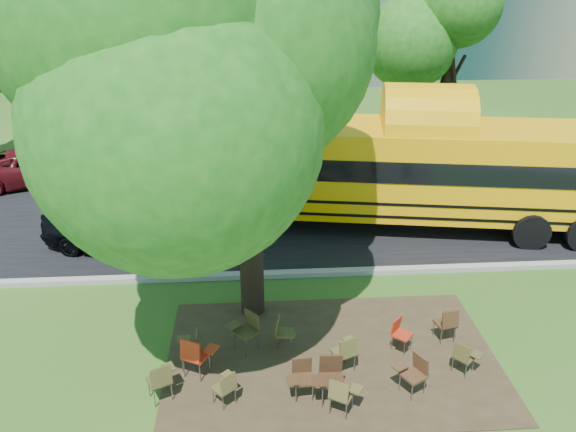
{
  "coord_description": "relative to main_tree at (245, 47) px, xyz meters",
  "views": [
    {
      "loc": [
        -0.58,
        -10.13,
        7.73
      ],
      "look_at": [
        0.31,
        3.27,
        1.66
      ],
      "focal_mm": 35.0,
      "sensor_mm": 36.0,
      "label": 1
    }
  ],
  "objects": [
    {
      "name": "chair_2",
      "position": [
        -0.53,
        -3.14,
        -5.74
      ],
      "size": [
        0.52,
        0.65,
        0.77
      ],
      "rotation": [
        0.0,
        0.0,
        0.71
      ],
      "color": "brown",
      "rests_on": "ground"
    },
    {
      "name": "kerb_near",
      "position": [
        0.67,
        1.62,
        -6.14
      ],
      "size": [
        80.0,
        0.25,
        0.14
      ],
      "primitive_type": "cube",
      "color": "gray",
      "rests_on": "ground"
    },
    {
      "name": "chair_5",
      "position": [
        1.45,
        -3.11,
        -5.62
      ],
      "size": [
        0.63,
        0.56,
        0.96
      ],
      "rotation": [
        0.0,
        0.0,
        3.11
      ],
      "color": "#3D2515",
      "rests_on": "ground"
    },
    {
      "name": "chair_0",
      "position": [
        -1.76,
        -2.93,
        -5.68
      ],
      "size": [
        0.59,
        0.7,
        0.87
      ],
      "rotation": [
        0.0,
        0.0,
        0.46
      ],
      "color": "#46411E",
      "rests_on": "ground"
    },
    {
      "name": "school_bus",
      "position": [
        5.17,
        4.64,
        -4.32
      ],
      "size": [
        13.61,
        4.94,
        3.26
      ],
      "rotation": [
        0.0,
        0.0,
        -0.16
      ],
      "color": "#F3A407",
      "rests_on": "ground"
    },
    {
      "name": "bg_car_red",
      "position": [
        -8.01,
        9.42,
        -5.54
      ],
      "size": [
        5.34,
        3.75,
        1.35
      ],
      "primitive_type": "imported",
      "rotation": [
        0.0,
        0.0,
        1.91
      ],
      "color": "#4E0D12",
      "rests_on": "ground"
    },
    {
      "name": "dirt_patch",
      "position": [
        1.67,
        -1.88,
        -6.2
      ],
      "size": [
        7.0,
        4.5,
        0.03
      ],
      "primitive_type": "cube",
      "color": "#382819",
      "rests_on": "ground"
    },
    {
      "name": "kerb_far",
      "position": [
        0.67,
        9.72,
        -6.14
      ],
      "size": [
        80.0,
        0.25,
        0.14
      ],
      "primitive_type": "cube",
      "color": "gray",
      "rests_on": "ground"
    },
    {
      "name": "chair_11",
      "position": [
        1.88,
        -2.33,
        -5.67
      ],
      "size": [
        0.6,
        0.68,
        0.88
      ],
      "rotation": [
        0.0,
        0.0,
        0.39
      ],
      "color": "#4F4C22",
      "rests_on": "ground"
    },
    {
      "name": "asphalt_road",
      "position": [
        0.67,
        5.62,
        -6.19
      ],
      "size": [
        80.0,
        8.0,
        0.04
      ],
      "primitive_type": "cube",
      "color": "black",
      "rests_on": "ground"
    },
    {
      "name": "chair_8",
      "position": [
        -1.25,
        -1.95,
        -5.68
      ],
      "size": [
        0.52,
        0.56,
        0.86
      ],
      "rotation": [
        0.0,
        0.0,
        1.61
      ],
      "color": "#4C4121",
      "rests_on": "ground"
    },
    {
      "name": "chair_3",
      "position": [
        0.92,
        -2.98,
        -5.7
      ],
      "size": [
        0.54,
        0.51,
        0.83
      ],
      "rotation": [
        0.0,
        0.0,
        3.2
      ],
      "color": "#442A18",
      "rests_on": "ground"
    },
    {
      "name": "chair_4",
      "position": [
        1.62,
        -3.54,
        -5.7
      ],
      "size": [
        0.69,
        0.55,
        0.83
      ],
      "rotation": [
        0.0,
        0.0,
        -0.53
      ],
      "color": "brown",
      "rests_on": "ground"
    },
    {
      "name": "bg_tree_3",
      "position": [
        8.67,
        12.62,
        -1.18
      ],
      "size": [
        5.6,
        5.6,
        7.84
      ],
      "color": "black",
      "rests_on": "ground"
    },
    {
      "name": "chair_9",
      "position": [
        -0.13,
        -1.44,
        -5.65
      ],
      "size": [
        0.78,
        0.62,
        0.92
      ],
      "rotation": [
        0.0,
        0.0,
        2.31
      ],
      "color": "#41391C",
      "rests_on": "ground"
    },
    {
      "name": "bg_tree_2",
      "position": [
        -4.33,
        14.62,
        -2.0
      ],
      "size": [
        4.8,
        4.8,
        6.62
      ],
      "color": "black",
      "rests_on": "ground"
    },
    {
      "name": "chair_6",
      "position": [
        3.11,
        -3.03,
        -5.68
      ],
      "size": [
        0.7,
        0.58,
        0.86
      ],
      "rotation": [
        0.0,
        0.0,
        2.08
      ],
      "color": "#4C2F1B",
      "rests_on": "ground"
    },
    {
      "name": "ground",
      "position": [
        0.67,
        -1.38,
        -6.21
      ],
      "size": [
        160.0,
        160.0,
        0.0
      ],
      "primitive_type": "plane",
      "color": "#224B17",
      "rests_on": "ground"
    },
    {
      "name": "main_tree",
      "position": [
        0.0,
        0.0,
        0.0
      ],
      "size": [
        7.2,
        7.2,
        9.83
      ],
      "color": "black",
      "rests_on": "ground"
    },
    {
      "name": "chair_7",
      "position": [
        4.27,
        -2.58,
        -5.74
      ],
      "size": [
        0.66,
        0.52,
        0.77
      ],
      "rotation": [
        0.0,
        0.0,
        -0.86
      ],
      "color": "#4A4220",
      "rests_on": "ground"
    },
    {
      "name": "chair_10",
      "position": [
        0.64,
        -1.49,
        -5.73
      ],
      "size": [
        0.46,
        0.57,
        0.78
      ],
      "rotation": [
        0.0,
        0.0,
        -1.75
      ],
      "color": "#47451F",
      "rests_on": "ground"
    },
    {
      "name": "chair_13",
      "position": [
        4.29,
        -1.47,
        -5.68
      ],
      "size": [
        0.58,
        0.6,
        0.86
      ],
      "rotation": [
        0.0,
        0.0,
        0.21
      ],
      "color": "#472B19",
      "rests_on": "ground"
    },
    {
      "name": "black_car",
      "position": [
        -3.77,
        3.46,
        -5.44
      ],
      "size": [
        4.91,
        3.27,
        1.55
      ],
      "primitive_type": "imported",
      "rotation": [
        0.0,
        0.0,
        1.22
      ],
      "color": "black",
      "rests_on": "ground"
    },
    {
      "name": "chair_12",
      "position": [
        3.17,
        -1.71,
        -5.73
      ],
      "size": [
        0.53,
        0.67,
        0.78
      ],
      "rotation": [
        0.0,
        0.0,
        3.97
      ],
      "color": "#AB2812",
      "rests_on": "ground"
    },
    {
      "name": "chair_1",
      "position": [
        -1.16,
        -2.3,
        -5.62
      ],
      "size": [
        0.79,
        0.62,
        0.96
      ],
      "rotation": [
        0.0,
        0.0,
        -0.48
      ],
      "color": "red",
      "rests_on": "ground"
    }
  ]
}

